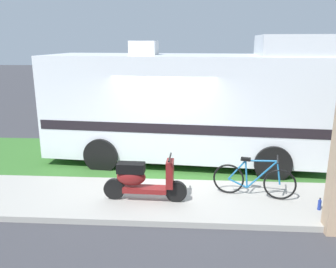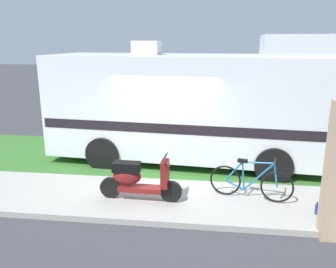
# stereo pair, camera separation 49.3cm
# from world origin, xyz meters

# --- Properties ---
(ground_plane) EXTENTS (80.00, 80.00, 0.00)m
(ground_plane) POSITION_xyz_m (0.00, 0.00, 0.00)
(ground_plane) COLOR #38383D
(sidewalk) EXTENTS (24.00, 2.00, 0.12)m
(sidewalk) POSITION_xyz_m (0.00, -1.20, 0.06)
(sidewalk) COLOR #9E9B93
(sidewalk) RESTS_ON ground
(grass_strip) EXTENTS (24.00, 3.40, 0.08)m
(grass_strip) POSITION_xyz_m (0.00, 1.50, 0.04)
(grass_strip) COLOR #336628
(grass_strip) RESTS_ON ground
(motorhome_rv) EXTENTS (7.51, 2.96, 3.45)m
(motorhome_rv) POSITION_xyz_m (0.60, 1.46, 1.64)
(motorhome_rv) COLOR silver
(motorhome_rv) RESTS_ON ground
(scooter) EXTENTS (1.73, 0.50, 0.97)m
(scooter) POSITION_xyz_m (-0.31, -1.34, 0.58)
(scooter) COLOR black
(scooter) RESTS_ON ground
(bicycle) EXTENTS (1.68, 0.57, 0.88)m
(bicycle) POSITION_xyz_m (2.01, -1.01, 0.49)
(bicycle) COLOR black
(bicycle) RESTS_ON ground
(pickup_truck_near) EXTENTS (5.49, 2.33, 1.81)m
(pickup_truck_near) POSITION_xyz_m (-1.73, 5.86, 0.96)
(pickup_truck_near) COLOR silver
(pickup_truck_near) RESTS_ON ground
(pickup_truck_far) EXTENTS (5.58, 2.46, 1.86)m
(pickup_truck_far) POSITION_xyz_m (-4.00, 9.13, 0.99)
(pickup_truck_far) COLOR #B7B29E
(pickup_truck_far) RESTS_ON ground
(bottle_green) EXTENTS (0.07, 0.07, 0.25)m
(bottle_green) POSITION_xyz_m (3.20, -1.55, 0.22)
(bottle_green) COLOR navy
(bottle_green) RESTS_ON ground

